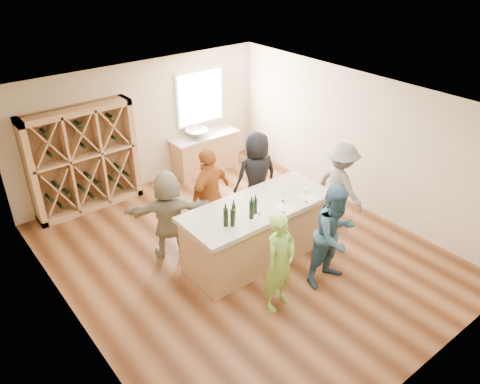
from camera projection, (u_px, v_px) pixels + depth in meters
floor at (243, 255)px, 8.57m from camera, size 6.00×7.00×0.10m
ceiling at (243, 102)px, 7.15m from camera, size 6.00×7.00×0.10m
wall_back at (142, 125)px, 10.28m from camera, size 6.00×0.10×2.80m
wall_front at (433, 300)px, 5.44m from camera, size 6.00×0.10×2.80m
wall_left at (64, 254)px, 6.21m from camera, size 0.10×7.00×2.80m
wall_right at (359, 141)px, 9.51m from camera, size 0.10×7.00×2.80m
window_frame at (200, 97)px, 10.87m from camera, size 1.30×0.06×1.30m
window_pane at (201, 97)px, 10.84m from camera, size 1.18×0.01×1.18m
wine_rack at (84, 160)px, 9.43m from camera, size 2.20×0.45×2.20m
back_counter_base at (205, 154)px, 11.28m from camera, size 1.60×0.58×0.86m
back_counter_top at (204, 136)px, 11.05m from camera, size 1.70×0.62×0.06m
sink at (197, 133)px, 10.88m from camera, size 0.54×0.54×0.19m
faucet at (193, 129)px, 10.98m from camera, size 0.02×0.02×0.30m
tasting_counter_base at (257, 233)px, 8.22m from camera, size 2.60×1.00×1.00m
tasting_counter_top at (258, 207)px, 7.96m from camera, size 2.72×1.12×0.08m
wine_bottle_a at (226, 217)px, 7.30m from camera, size 0.10×0.10×0.31m
wine_bottle_b at (233, 218)px, 7.31m from camera, size 0.08×0.08×0.29m
wine_bottle_c at (234, 212)px, 7.49m from camera, size 0.08×0.08×0.27m
wine_bottle_d at (252, 210)px, 7.49m from camera, size 0.09×0.09×0.32m
wine_bottle_e at (255, 206)px, 7.64m from camera, size 0.08×0.08×0.27m
wine_glass_a at (259, 217)px, 7.41m from camera, size 0.09×0.09×0.19m
wine_glass_b at (284, 208)px, 7.68m from camera, size 0.07×0.07×0.16m
wine_glass_c at (307, 197)px, 7.97m from camera, size 0.08×0.08×0.20m
wine_glass_d at (283, 197)px, 7.99m from camera, size 0.08×0.08×0.16m
wine_glass_e at (306, 189)px, 8.26m from camera, size 0.08×0.08×0.16m
tasting_menu_a at (257, 220)px, 7.52m from camera, size 0.23×0.29×0.00m
tasting_menu_b at (285, 208)px, 7.85m from camera, size 0.26×0.33×0.00m
tasting_menu_c at (309, 198)px, 8.14m from camera, size 0.24×0.33×0.00m
person_near_left at (280, 262)px, 6.97m from camera, size 0.67×0.54×1.65m
person_near_right at (335, 235)px, 7.48m from camera, size 0.87×0.49×1.77m
person_server at (340, 186)px, 8.98m from camera, size 0.61×1.15×1.73m
person_far_mid at (210, 195)px, 8.53m from camera, size 1.21×0.87×1.86m
person_far_right at (256, 176)px, 9.22m from camera, size 1.00×0.76×1.82m
person_far_left at (169, 215)px, 8.12m from camera, size 1.62×1.21×1.66m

